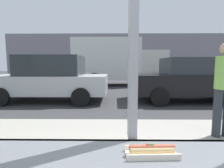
% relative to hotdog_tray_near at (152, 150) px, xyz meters
% --- Properties ---
extents(ground_plane, '(60.00, 60.00, 0.00)m').
position_rel_hotdog_tray_near_xyz_m(ground_plane, '(-0.07, 8.13, -1.02)').
color(ground_plane, '#38383A').
extents(sidewalk_strip, '(16.00, 2.80, 0.15)m').
position_rel_hotdog_tray_near_xyz_m(sidewalk_strip, '(-0.07, 1.73, -0.94)').
color(sidewalk_strip, '#9E998E').
rests_on(sidewalk_strip, ground).
extents(building_facade_far, '(28.00, 1.20, 5.36)m').
position_rel_hotdog_tray_near_xyz_m(building_facade_far, '(-0.07, 22.27, 1.66)').
color(building_facade_far, gray).
rests_on(building_facade_far, ground).
extents(hotdog_tray_near, '(0.24, 0.11, 0.05)m').
position_rel_hotdog_tray_near_xyz_m(hotdog_tray_near, '(0.00, 0.00, 0.00)').
color(hotdog_tray_near, beige).
rests_on(hotdog_tray_near, window_counter).
extents(parked_car_silver, '(4.42, 2.04, 1.75)m').
position_rel_hotdog_tray_near_xyz_m(parked_car_silver, '(-2.63, 5.92, -0.13)').
color(parked_car_silver, '#BCBCC1').
rests_on(parked_car_silver, ground).
extents(parked_car_black, '(4.30, 1.99, 1.67)m').
position_rel_hotdog_tray_near_xyz_m(parked_car_black, '(2.75, 5.92, -0.16)').
color(parked_car_black, black).
rests_on(parked_car_black, ground).
extents(box_truck, '(6.20, 2.44, 3.13)m').
position_rel_hotdog_tray_near_xyz_m(box_truck, '(0.01, 11.27, 0.66)').
color(box_truck, silver).
rests_on(box_truck, ground).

